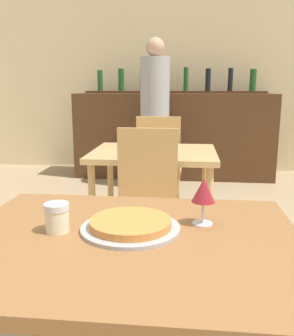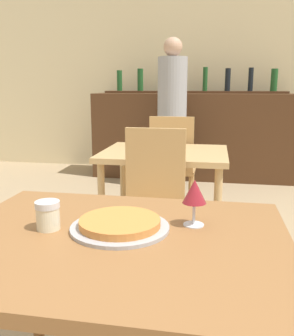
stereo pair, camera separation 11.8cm
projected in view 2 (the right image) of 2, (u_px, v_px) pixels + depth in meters
name	position (u px, v px, depth m)	size (l,w,h in m)	color
wall_back	(196.00, 72.00, 5.27)	(8.00, 0.05, 2.80)	beige
dining_table_near	(116.00, 260.00, 1.19)	(1.08, 0.86, 0.75)	brown
dining_table_far	(164.00, 163.00, 2.81)	(0.92, 0.75, 0.73)	tan
bar_counter	(192.00, 136.00, 4.97)	(2.60, 0.56, 1.11)	#4C2D19
bar_back_shelf	(194.00, 87.00, 4.96)	(2.39, 0.24, 0.34)	#4C2D19
chair_far_side_front	(153.00, 195.00, 2.31)	(0.40, 0.40, 0.95)	tan
chair_far_side_back	(172.00, 161.00, 3.34)	(0.40, 0.40, 0.95)	tan
pizza_tray	(121.00, 225.00, 1.22)	(0.33, 0.33, 0.04)	#A3A3A8
cheese_shaker	(48.00, 215.00, 1.22)	(0.08, 0.08, 0.09)	beige
person_standing	(172.00, 108.00, 4.36)	(0.34, 0.34, 1.74)	#2D2D38
wine_glass	(194.00, 193.00, 1.24)	(0.08, 0.08, 0.16)	silver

